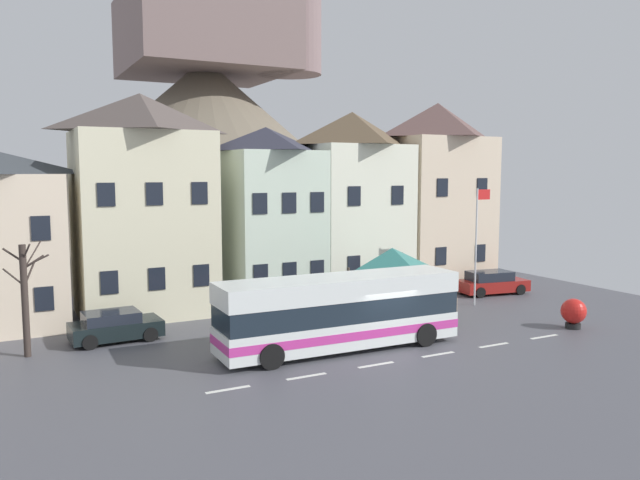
% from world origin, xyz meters
% --- Properties ---
extents(ground_plane, '(40.00, 60.00, 0.07)m').
position_xyz_m(ground_plane, '(0.00, -0.00, -0.03)').
color(ground_plane, '#4D4D55').
extents(townhouse_01, '(6.65, 5.55, 11.42)m').
position_xyz_m(townhouse_01, '(-7.53, 11.74, 5.71)').
color(townhouse_01, beige).
rests_on(townhouse_01, ground_plane).
extents(townhouse_02, '(5.02, 6.37, 9.98)m').
position_xyz_m(townhouse_02, '(-0.44, 12.15, 4.99)').
color(townhouse_02, silver).
rests_on(townhouse_02, ground_plane).
extents(townhouse_03, '(5.83, 5.57, 11.03)m').
position_xyz_m(townhouse_03, '(5.02, 11.75, 5.51)').
color(townhouse_03, silver).
rests_on(townhouse_03, ground_plane).
extents(townhouse_04, '(6.24, 5.20, 11.85)m').
position_xyz_m(townhouse_04, '(11.30, 11.57, 5.92)').
color(townhouse_04, beige).
rests_on(townhouse_04, ground_plane).
extents(hilltop_castle, '(40.25, 40.25, 23.54)m').
position_xyz_m(hilltop_castle, '(2.56, 33.20, 9.18)').
color(hilltop_castle, '#716655').
rests_on(hilltop_castle, ground_plane).
extents(transit_bus, '(10.54, 2.73, 3.11)m').
position_xyz_m(transit_bus, '(-1.73, 1.09, 1.57)').
color(transit_bus, silver).
rests_on(transit_bus, ground_plane).
extents(bus_shelter, '(3.60, 3.60, 3.54)m').
position_xyz_m(bus_shelter, '(3.73, 5.38, 2.95)').
color(bus_shelter, '#473D33').
rests_on(bus_shelter, ground_plane).
extents(parked_car_00, '(3.95, 2.17, 1.33)m').
position_xyz_m(parked_car_00, '(-9.90, 6.85, 0.66)').
color(parked_car_00, black).
rests_on(parked_car_00, ground_plane).
extents(parked_car_01, '(4.50, 2.38, 1.40)m').
position_xyz_m(parked_car_01, '(12.39, 7.37, 0.68)').
color(parked_car_01, maroon).
rests_on(parked_car_01, ground_plane).
extents(parked_car_02, '(4.50, 2.34, 1.24)m').
position_xyz_m(parked_car_02, '(6.11, 7.31, 0.62)').
color(parked_car_02, white).
rests_on(parked_car_02, ground_plane).
extents(pedestrian_00, '(0.34, 0.38, 1.64)m').
position_xyz_m(pedestrian_00, '(5.03, 1.98, 0.89)').
color(pedestrian_00, '#38332D').
rests_on(pedestrian_00, ground_plane).
extents(pedestrian_01, '(0.36, 0.29, 1.60)m').
position_xyz_m(pedestrian_01, '(2.39, 2.96, 0.81)').
color(pedestrian_01, '#2D2D38').
rests_on(pedestrian_01, ground_plane).
extents(public_bench, '(1.79, 0.48, 0.87)m').
position_xyz_m(public_bench, '(3.16, 7.52, 0.48)').
color(public_bench, '#33473D').
rests_on(public_bench, ground_plane).
extents(flagpole, '(0.95, 0.10, 6.54)m').
position_xyz_m(flagpole, '(9.32, 5.29, 3.82)').
color(flagpole, silver).
rests_on(flagpole, ground_plane).
extents(harbour_buoy, '(1.19, 1.19, 1.44)m').
position_xyz_m(harbour_buoy, '(9.91, -0.89, 0.79)').
color(harbour_buoy, black).
rests_on(harbour_buoy, ground_plane).
extents(bare_tree_00, '(1.72, 1.60, 4.65)m').
position_xyz_m(bare_tree_00, '(-13.44, 6.04, 2.45)').
color(bare_tree_00, '#382D28').
rests_on(bare_tree_00, ground_plane).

